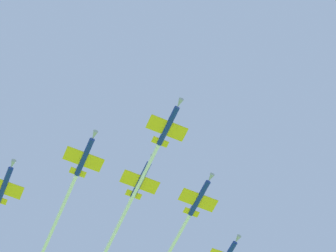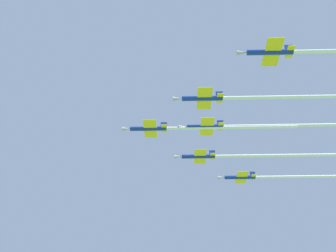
{
  "view_description": "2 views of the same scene",
  "coord_description": "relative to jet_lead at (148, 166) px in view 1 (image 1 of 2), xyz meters",
  "views": [
    {
      "loc": [
        -1.47,
        81.95,
        3.27
      ],
      "look_at": [
        -9.82,
        15.82,
        131.69
      ],
      "focal_mm": 68.53,
      "sensor_mm": 36.0,
      "label": 1
    },
    {
      "loc": [
        -101.89,
        -20.2,
        68.93
      ],
      "look_at": [
        -4.37,
        11.73,
        135.08
      ],
      "focal_mm": 44.36,
      "sensor_mm": 36.0,
      "label": 2
    }
  ],
  "objects": [
    {
      "name": "jet_lead",
      "position": [
        0.0,
        0.0,
        0.0
      ],
      "size": [
        17.06,
        47.34,
        2.67
      ],
      "rotation": [
        0.0,
        0.0,
        0.29
      ],
      "color": "navy"
    },
    {
      "name": "jet_port_inner",
      "position": [
        -8.09,
        -23.83,
        -0.49
      ],
      "size": [
        21.05,
        60.72,
        2.67
      ],
      "rotation": [
        0.0,
        0.0,
        0.29
      ],
      "color": "navy"
    },
    {
      "name": "jet_port_outer",
      "position": [
        4.4,
        -14.75,
        0.4
      ],
      "size": [
        16.62,
        45.87,
        2.67
      ],
      "rotation": [
        0.0,
        0.0,
        0.29
      ],
      "color": "navy"
    },
    {
      "name": "jet_starboard_inner",
      "position": [
        18.56,
        -11.24,
        -1.18
      ],
      "size": [
        18.1,
        50.83,
        2.67
      ],
      "rotation": [
        0.0,
        0.0,
        0.29
      ],
      "color": "navy"
    }
  ]
}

